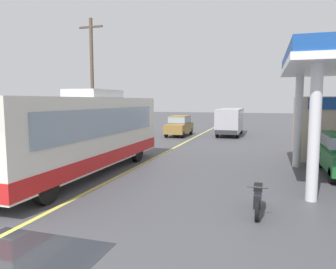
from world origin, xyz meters
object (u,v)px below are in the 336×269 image
minibus_opposing_lane (230,119)px  car_trailing_behind_bus (179,125)px  coach_bus_main (83,135)px  motorcycle_parked_forecourt (258,198)px

minibus_opposing_lane → car_trailing_behind_bus: minibus_opposing_lane is taller
coach_bus_main → motorcycle_parked_forecourt: coach_bus_main is taller
minibus_opposing_lane → motorcycle_parked_forecourt: (3.04, -20.38, -1.03)m
car_trailing_behind_bus → motorcycle_parked_forecourt: bearing=-68.2°
coach_bus_main → minibus_opposing_lane: size_ratio=1.80×
coach_bus_main → motorcycle_parked_forecourt: (7.39, -2.74, -1.28)m
motorcycle_parked_forecourt → car_trailing_behind_bus: car_trailing_behind_bus is taller
car_trailing_behind_bus → coach_bus_main: bearing=-90.1°
coach_bus_main → car_trailing_behind_bus: 15.70m
coach_bus_main → car_trailing_behind_bus: (0.02, 15.68, -0.71)m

